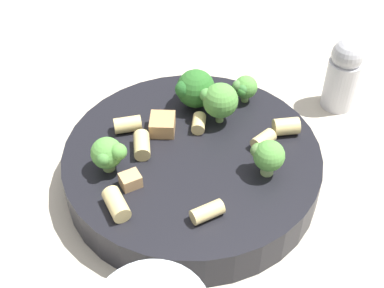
{
  "coord_description": "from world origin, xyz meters",
  "views": [
    {
      "loc": [
        0.1,
        0.34,
        0.39
      ],
      "look_at": [
        0.0,
        0.0,
        0.05
      ],
      "focal_mm": 50.0,
      "sensor_mm": 36.0,
      "label": 1
    }
  ],
  "objects_px": {
    "broccoli_floret_2": "(219,100)",
    "rigatoni_5": "(142,145)",
    "rigatoni_3": "(207,212)",
    "broccoli_floret_1": "(109,155)",
    "pepper_shaker": "(343,74)",
    "rigatoni_1": "(116,204)",
    "chicken_chunk_1": "(162,124)",
    "pasta_bowl": "(192,164)",
    "rigatoni_2": "(263,140)",
    "broccoli_floret_0": "(195,88)",
    "rigatoni_0": "(285,125)",
    "rigatoni_6": "(128,124)",
    "chicken_chunk_0": "(130,180)",
    "broccoli_floret_4": "(245,88)",
    "broccoli_floret_3": "(267,156)",
    "rigatoni_4": "(199,123)"
  },
  "relations": [
    {
      "from": "rigatoni_4",
      "to": "rigatoni_6",
      "type": "xyz_separation_m",
      "value": [
        0.07,
        -0.02,
        0.0
      ]
    },
    {
      "from": "broccoli_floret_0",
      "to": "rigatoni_3",
      "type": "xyz_separation_m",
      "value": [
        0.03,
        0.14,
        -0.02
      ]
    },
    {
      "from": "broccoli_floret_0",
      "to": "chicken_chunk_0",
      "type": "bearing_deg",
      "value": 46.9
    },
    {
      "from": "broccoli_floret_2",
      "to": "rigatoni_5",
      "type": "distance_m",
      "value": 0.09
    },
    {
      "from": "broccoli_floret_1",
      "to": "broccoli_floret_2",
      "type": "relative_size",
      "value": 0.79
    },
    {
      "from": "rigatoni_2",
      "to": "rigatoni_4",
      "type": "xyz_separation_m",
      "value": [
        0.05,
        -0.04,
        -0.0
      ]
    },
    {
      "from": "broccoli_floret_1",
      "to": "rigatoni_0",
      "type": "distance_m",
      "value": 0.17
    },
    {
      "from": "broccoli_floret_3",
      "to": "pepper_shaker",
      "type": "bearing_deg",
      "value": -140.85
    },
    {
      "from": "pasta_bowl",
      "to": "chicken_chunk_0",
      "type": "xyz_separation_m",
      "value": [
        0.06,
        0.03,
        0.02
      ]
    },
    {
      "from": "rigatoni_5",
      "to": "chicken_chunk_1",
      "type": "distance_m",
      "value": 0.03
    },
    {
      "from": "pasta_bowl",
      "to": "rigatoni_2",
      "type": "height_order",
      "value": "rigatoni_2"
    },
    {
      "from": "pasta_bowl",
      "to": "broccoli_floret_4",
      "type": "distance_m",
      "value": 0.1
    },
    {
      "from": "broccoli_floret_1",
      "to": "rigatoni_3",
      "type": "relative_size",
      "value": 1.24
    },
    {
      "from": "chicken_chunk_1",
      "to": "broccoli_floret_2",
      "type": "bearing_deg",
      "value": 178.78
    },
    {
      "from": "rigatoni_2",
      "to": "rigatoni_5",
      "type": "xyz_separation_m",
      "value": [
        0.11,
        -0.02,
        0.0
      ]
    },
    {
      "from": "broccoli_floret_1",
      "to": "chicken_chunk_1",
      "type": "height_order",
      "value": "broccoli_floret_1"
    },
    {
      "from": "broccoli_floret_3",
      "to": "pepper_shaker",
      "type": "relative_size",
      "value": 0.42
    },
    {
      "from": "rigatoni_1",
      "to": "rigatoni_3",
      "type": "relative_size",
      "value": 1.08
    },
    {
      "from": "broccoli_floret_2",
      "to": "pepper_shaker",
      "type": "xyz_separation_m",
      "value": [
        -0.15,
        -0.03,
        -0.02
      ]
    },
    {
      "from": "broccoli_floret_3",
      "to": "rigatoni_6",
      "type": "distance_m",
      "value": 0.14
    },
    {
      "from": "broccoli_floret_2",
      "to": "pepper_shaker",
      "type": "height_order",
      "value": "pepper_shaker"
    },
    {
      "from": "broccoli_floret_2",
      "to": "chicken_chunk_0",
      "type": "xyz_separation_m",
      "value": [
        0.1,
        0.06,
        -0.02
      ]
    },
    {
      "from": "broccoli_floret_0",
      "to": "chicken_chunk_1",
      "type": "relative_size",
      "value": 1.68
    },
    {
      "from": "rigatoni_5",
      "to": "rigatoni_6",
      "type": "relative_size",
      "value": 1.09
    },
    {
      "from": "rigatoni_0",
      "to": "chicken_chunk_1",
      "type": "bearing_deg",
      "value": -17.06
    },
    {
      "from": "rigatoni_6",
      "to": "rigatoni_0",
      "type": "bearing_deg",
      "value": 163.11
    },
    {
      "from": "rigatoni_3",
      "to": "rigatoni_5",
      "type": "bearing_deg",
      "value": -69.27
    },
    {
      "from": "rigatoni_0",
      "to": "chicken_chunk_1",
      "type": "xyz_separation_m",
      "value": [
        0.11,
        -0.03,
        -0.0
      ]
    },
    {
      "from": "rigatoni_2",
      "to": "chicken_chunk_0",
      "type": "xyz_separation_m",
      "value": [
        0.13,
        0.02,
        -0.0
      ]
    },
    {
      "from": "broccoli_floret_2",
      "to": "chicken_chunk_1",
      "type": "relative_size",
      "value": 1.65
    },
    {
      "from": "rigatoni_3",
      "to": "chicken_chunk_1",
      "type": "height_order",
      "value": "chicken_chunk_1"
    },
    {
      "from": "broccoli_floret_1",
      "to": "broccoli_floret_4",
      "type": "xyz_separation_m",
      "value": [
        -0.15,
        -0.06,
        -0.0
      ]
    },
    {
      "from": "rigatoni_1",
      "to": "broccoli_floret_4",
      "type": "bearing_deg",
      "value": -144.76
    },
    {
      "from": "broccoli_floret_1",
      "to": "rigatoni_1",
      "type": "relative_size",
      "value": 1.15
    },
    {
      "from": "broccoli_floret_2",
      "to": "chicken_chunk_0",
      "type": "height_order",
      "value": "broccoli_floret_2"
    },
    {
      "from": "broccoli_floret_3",
      "to": "rigatoni_3",
      "type": "height_order",
      "value": "broccoli_floret_3"
    },
    {
      "from": "rigatoni_5",
      "to": "rigatoni_6",
      "type": "xyz_separation_m",
      "value": [
        0.01,
        -0.03,
        0.0
      ]
    },
    {
      "from": "rigatoni_5",
      "to": "chicken_chunk_0",
      "type": "bearing_deg",
      "value": 64.54
    },
    {
      "from": "rigatoni_5",
      "to": "rigatoni_3",
      "type": "bearing_deg",
      "value": 110.73
    },
    {
      "from": "rigatoni_3",
      "to": "chicken_chunk_0",
      "type": "bearing_deg",
      "value": -44.51
    },
    {
      "from": "rigatoni_2",
      "to": "chicken_chunk_1",
      "type": "relative_size",
      "value": 0.87
    },
    {
      "from": "rigatoni_6",
      "to": "broccoli_floret_3",
      "type": "bearing_deg",
      "value": 140.13
    },
    {
      "from": "broccoli_floret_3",
      "to": "rigatoni_4",
      "type": "xyz_separation_m",
      "value": [
        0.04,
        -0.07,
        -0.01
      ]
    },
    {
      "from": "rigatoni_6",
      "to": "chicken_chunk_1",
      "type": "bearing_deg",
      "value": 163.69
    },
    {
      "from": "broccoli_floret_0",
      "to": "broccoli_floret_1",
      "type": "height_order",
      "value": "broccoli_floret_0"
    },
    {
      "from": "broccoli_floret_0",
      "to": "chicken_chunk_0",
      "type": "xyz_separation_m",
      "value": [
        0.08,
        0.09,
        -0.02
      ]
    },
    {
      "from": "pasta_bowl",
      "to": "broccoli_floret_1",
      "type": "xyz_separation_m",
      "value": [
        0.08,
        0.0,
        0.04
      ]
    },
    {
      "from": "rigatoni_1",
      "to": "rigatoni_4",
      "type": "height_order",
      "value": "rigatoni_1"
    },
    {
      "from": "broccoli_floret_2",
      "to": "rigatoni_3",
      "type": "height_order",
      "value": "broccoli_floret_2"
    },
    {
      "from": "chicken_chunk_1",
      "to": "pepper_shaker",
      "type": "relative_size",
      "value": 0.31
    }
  ]
}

